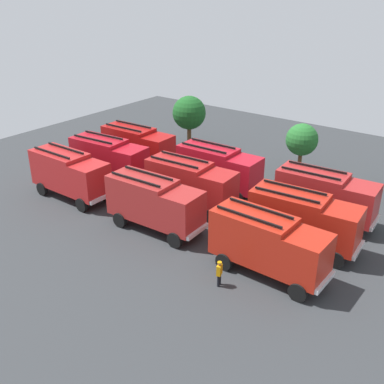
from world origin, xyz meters
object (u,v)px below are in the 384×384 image
fire_truck_1 (154,202)px  fire_truck_8 (325,195)px  fire_truck_5 (304,218)px  tree_1 (302,140)px  firefighter_0 (222,168)px  fire_truck_0 (70,173)px  firefighter_1 (219,273)px  fire_truck_4 (191,183)px  fire_truck_3 (109,157)px  tree_0 (189,113)px  fire_truck_6 (138,145)px  fire_truck_2 (268,243)px  fire_truck_7 (219,167)px  traffic_cone_0 (316,197)px

fire_truck_1 → fire_truck_8: 12.24m
fire_truck_1 → fire_truck_5: size_ratio=0.99×
tree_1 → firefighter_0: bearing=-130.4°
fire_truck_0 → fire_truck_8: 19.82m
fire_truck_1 → firefighter_1: size_ratio=4.56×
fire_truck_4 → fire_truck_3: bearing=176.2°
fire_truck_5 → fire_truck_8: same height
fire_truck_5 → tree_0: tree_0 is taller
fire_truck_0 → fire_truck_5: same height
fire_truck_0 → firefighter_1: size_ratio=4.51×
firefighter_0 → tree_0: (-7.63, 5.15, 2.70)m
fire_truck_4 → firefighter_0: bearing=98.9°
fire_truck_5 → tree_1: tree_1 is taller
fire_truck_6 → fire_truck_2: bearing=-26.8°
fire_truck_8 → tree_0: tree_0 is taller
fire_truck_3 → fire_truck_4: size_ratio=1.01×
fire_truck_7 → traffic_cone_0: 8.20m
fire_truck_0 → firefighter_0: bearing=55.2°
fire_truck_2 → fire_truck_3: 18.47m
fire_truck_5 → fire_truck_7: (-9.39, 4.06, 0.00)m
fire_truck_3 → tree_0: 11.68m
fire_truck_3 → traffic_cone_0: 17.79m
firefighter_1 → tree_1: (-3.96, 19.14, 2.16)m
fire_truck_1 → fire_truck_6: (-9.30, 8.19, 0.00)m
fire_truck_7 → firefighter_0: fire_truck_7 is taller
fire_truck_1 → tree_1: tree_1 is taller
fire_truck_8 → firefighter_0: fire_truck_8 is taller
fire_truck_7 → tree_1: size_ratio=1.60×
tree_0 → tree_1: tree_0 is taller
traffic_cone_0 → fire_truck_3: bearing=-156.1°
fire_truck_3 → fire_truck_8: (18.03, 4.03, 0.00)m
firefighter_1 → traffic_cone_0: (-0.18, 14.20, -0.60)m
fire_truck_4 → firefighter_1: size_ratio=4.59×
fire_truck_3 → tree_1: (12.39, 12.10, 0.89)m
fire_truck_4 → fire_truck_7: same height
fire_truck_5 → firefighter_0: fire_truck_5 is taller
fire_truck_2 → firefighter_1: bearing=-119.7°
fire_truck_4 → fire_truck_5: same height
fire_truck_2 → firefighter_1: (-1.60, -2.71, -1.27)m
firefighter_0 → firefighter_1: 16.08m
fire_truck_5 → tree_0: size_ratio=1.37×
fire_truck_5 → tree_1: bearing=110.9°
fire_truck_8 → traffic_cone_0: (-1.85, 3.13, -1.87)m
tree_1 → traffic_cone_0: size_ratio=7.90×
fire_truck_2 → fire_truck_7: 12.19m
fire_truck_2 → firefighter_0: size_ratio=4.33×
fire_truck_3 → traffic_cone_0: (16.18, 7.16, -1.87)m
fire_truck_0 → fire_truck_4: bearing=25.6°
fire_truck_8 → tree_1: 9.88m
fire_truck_8 → tree_1: size_ratio=1.62×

